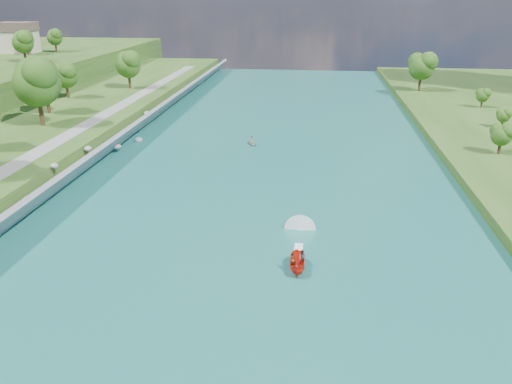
# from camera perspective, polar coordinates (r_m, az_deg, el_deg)

# --- Properties ---
(ground) EXTENTS (260.00, 260.00, 0.00)m
(ground) POSITION_cam_1_polar(r_m,az_deg,el_deg) (45.58, -3.28, -11.44)
(ground) COLOR #2D5119
(ground) RESTS_ON ground
(river_water) EXTENTS (55.00, 240.00, 0.10)m
(river_water) POSITION_cam_1_polar(r_m,az_deg,el_deg) (63.05, -0.17, -1.49)
(river_water) COLOR #1B6759
(river_water) RESTS_ON ground
(riprap_bank) EXTENTS (4.02, 236.00, 4.38)m
(riprap_bank) POSITION_cam_1_polar(r_m,az_deg,el_deg) (69.57, -21.90, 0.70)
(riprap_bank) COLOR slate
(riprap_bank) RESTS_ON ground
(riverside_path) EXTENTS (3.00, 200.00, 0.10)m
(riverside_path) POSITION_cam_1_polar(r_m,az_deg,el_deg) (72.99, -26.43, 2.39)
(riverside_path) COLOR gray
(riverside_path) RESTS_ON berm_west
(trees_east) EXTENTS (14.85, 138.85, 11.47)m
(trees_east) POSITION_cam_1_polar(r_m,az_deg,el_deg) (94.92, 24.70, 8.23)
(trees_east) COLOR #194512
(trees_east) RESTS_ON berm_east
(motorboat) EXTENTS (3.60, 18.75, 1.96)m
(motorboat) POSITION_cam_1_polar(r_m,az_deg,el_deg) (50.10, 4.80, -7.23)
(motorboat) COLOR red
(motorboat) RESTS_ON river_water
(raft) EXTENTS (2.70, 3.06, 1.62)m
(raft) POSITION_cam_1_polar(r_m,az_deg,el_deg) (88.19, -0.46, 5.64)
(raft) COLOR #92939A
(raft) RESTS_ON river_water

